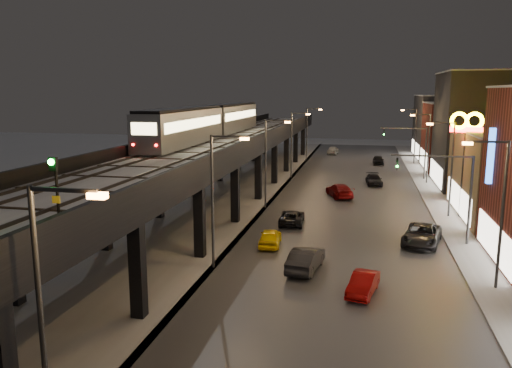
{
  "coord_description": "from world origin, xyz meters",
  "views": [
    {
      "loc": [
        8.96,
        -17.75,
        11.72
      ],
      "look_at": [
        1.22,
        17.7,
        5.0
      ],
      "focal_mm": 35.0,
      "sensor_mm": 36.0,
      "label": 1
    }
  ],
  "objects_px": {
    "car_mid_dark": "(340,191)",
    "car_onc_red": "(378,160)",
    "car_onc_silver": "(363,285)",
    "car_onc_white": "(374,180)",
    "car_taxi": "(270,238)",
    "car_near_white": "(306,260)",
    "car_mid_silver": "(292,218)",
    "subway_train": "(211,121)",
    "rail_signal": "(55,179)",
    "car_far_white": "(333,150)",
    "car_onc_dark": "(422,235)"
  },
  "relations": [
    {
      "from": "car_taxi",
      "to": "car_near_white",
      "type": "distance_m",
      "value": 5.78
    },
    {
      "from": "rail_signal",
      "to": "car_near_white",
      "type": "xyz_separation_m",
      "value": [
        7.55,
        15.51,
        -7.81
      ]
    },
    {
      "from": "subway_train",
      "to": "rail_signal",
      "type": "relative_size",
      "value": 13.03
    },
    {
      "from": "car_onc_silver",
      "to": "car_onc_white",
      "type": "distance_m",
      "value": 35.82
    },
    {
      "from": "car_mid_silver",
      "to": "car_onc_silver",
      "type": "relative_size",
      "value": 1.2
    },
    {
      "from": "car_near_white",
      "to": "car_onc_white",
      "type": "relative_size",
      "value": 1.02
    },
    {
      "from": "car_mid_silver",
      "to": "car_far_white",
      "type": "bearing_deg",
      "value": -93.98
    },
    {
      "from": "car_near_white",
      "to": "car_mid_dark",
      "type": "xyz_separation_m",
      "value": [
        0.97,
        24.15,
        -0.01
      ]
    },
    {
      "from": "car_taxi",
      "to": "car_mid_silver",
      "type": "distance_m",
      "value": 6.76
    },
    {
      "from": "subway_train",
      "to": "car_onc_red",
      "type": "distance_m",
      "value": 34.66
    },
    {
      "from": "car_onc_silver",
      "to": "car_onc_white",
      "type": "height_order",
      "value": "car_onc_white"
    },
    {
      "from": "car_mid_dark",
      "to": "car_far_white",
      "type": "distance_m",
      "value": 39.82
    },
    {
      "from": "rail_signal",
      "to": "car_onc_white",
      "type": "height_order",
      "value": "rail_signal"
    },
    {
      "from": "car_onc_dark",
      "to": "car_onc_red",
      "type": "bearing_deg",
      "value": 106.16
    },
    {
      "from": "car_mid_dark",
      "to": "car_far_white",
      "type": "relative_size",
      "value": 1.16
    },
    {
      "from": "rail_signal",
      "to": "car_onc_silver",
      "type": "relative_size",
      "value": 0.74
    },
    {
      "from": "car_mid_silver",
      "to": "car_far_white",
      "type": "xyz_separation_m",
      "value": [
        0.3,
        52.37,
        0.14
      ]
    },
    {
      "from": "rail_signal",
      "to": "car_near_white",
      "type": "relative_size",
      "value": 0.59
    },
    {
      "from": "car_mid_dark",
      "to": "car_onc_red",
      "type": "distance_m",
      "value": 27.6
    },
    {
      "from": "car_mid_silver",
      "to": "car_mid_dark",
      "type": "distance_m",
      "value": 13.17
    },
    {
      "from": "car_mid_silver",
      "to": "car_onc_silver",
      "type": "distance_m",
      "value": 16.01
    },
    {
      "from": "subway_train",
      "to": "car_onc_red",
      "type": "xyz_separation_m",
      "value": [
        19.77,
        27.42,
        -7.68
      ]
    },
    {
      "from": "car_taxi",
      "to": "car_onc_dark",
      "type": "xyz_separation_m",
      "value": [
        11.42,
        2.82,
        0.1
      ]
    },
    {
      "from": "rail_signal",
      "to": "car_taxi",
      "type": "height_order",
      "value": "rail_signal"
    },
    {
      "from": "rail_signal",
      "to": "car_onc_silver",
      "type": "distance_m",
      "value": 18.49
    },
    {
      "from": "subway_train",
      "to": "car_far_white",
      "type": "relative_size",
      "value": 8.07
    },
    {
      "from": "car_far_white",
      "to": "car_onc_white",
      "type": "bearing_deg",
      "value": 107.75
    },
    {
      "from": "car_onc_dark",
      "to": "car_onc_red",
      "type": "distance_m",
      "value": 43.81
    },
    {
      "from": "car_near_white",
      "to": "car_mid_dark",
      "type": "distance_m",
      "value": 24.17
    },
    {
      "from": "car_near_white",
      "to": "car_onc_red",
      "type": "distance_m",
      "value": 51.65
    },
    {
      "from": "car_onc_red",
      "to": "car_mid_dark",
      "type": "bearing_deg",
      "value": -101.8
    },
    {
      "from": "rail_signal",
      "to": "car_onc_white",
      "type": "xyz_separation_m",
      "value": [
        12.42,
        48.08,
        -7.91
      ]
    },
    {
      "from": "car_taxi",
      "to": "subway_train",
      "type": "bearing_deg",
      "value": -66.01
    },
    {
      "from": "rail_signal",
      "to": "car_mid_silver",
      "type": "height_order",
      "value": "rail_signal"
    },
    {
      "from": "car_onc_white",
      "to": "car_near_white",
      "type": "bearing_deg",
      "value": -103.92
    },
    {
      "from": "rail_signal",
      "to": "car_far_white",
      "type": "height_order",
      "value": "rail_signal"
    },
    {
      "from": "car_near_white",
      "to": "car_onc_silver",
      "type": "relative_size",
      "value": 1.25
    },
    {
      "from": "rail_signal",
      "to": "car_near_white",
      "type": "height_order",
      "value": "rail_signal"
    },
    {
      "from": "car_mid_dark",
      "to": "car_mid_silver",
      "type": "bearing_deg",
      "value": 54.87
    },
    {
      "from": "subway_train",
      "to": "car_mid_dark",
      "type": "xyz_separation_m",
      "value": [
        14.92,
        0.25,
        -7.64
      ]
    },
    {
      "from": "car_taxi",
      "to": "car_far_white",
      "type": "bearing_deg",
      "value": -96.07
    },
    {
      "from": "subway_train",
      "to": "car_onc_red",
      "type": "bearing_deg",
      "value": 54.2
    },
    {
      "from": "car_far_white",
      "to": "car_onc_silver",
      "type": "bearing_deg",
      "value": 100.0
    },
    {
      "from": "car_taxi",
      "to": "car_mid_dark",
      "type": "relative_size",
      "value": 0.76
    },
    {
      "from": "car_far_white",
      "to": "car_onc_red",
      "type": "xyz_separation_m",
      "value": [
        8.11,
        -12.52,
        -0.05
      ]
    },
    {
      "from": "car_taxi",
      "to": "car_far_white",
      "type": "xyz_separation_m",
      "value": [
        1.01,
        59.09,
        0.09
      ]
    },
    {
      "from": "rail_signal",
      "to": "car_onc_dark",
      "type": "height_order",
      "value": "rail_signal"
    },
    {
      "from": "subway_train",
      "to": "car_taxi",
      "type": "relative_size",
      "value": 9.15
    },
    {
      "from": "rail_signal",
      "to": "car_onc_dark",
      "type": "relative_size",
      "value": 0.5
    },
    {
      "from": "subway_train",
      "to": "car_mid_silver",
      "type": "distance_m",
      "value": 18.55
    }
  ]
}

